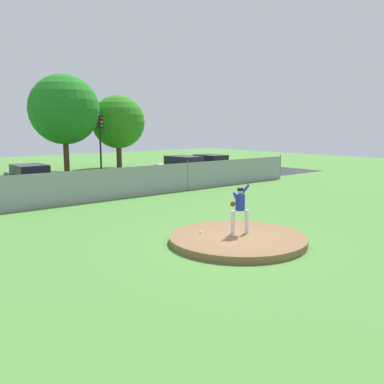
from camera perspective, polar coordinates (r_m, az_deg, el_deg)
ground_plane at (r=18.46m, az=-7.14°, el=-2.97°), size 80.00×80.00×0.00m
asphalt_strip at (r=25.94m, az=-17.22°, el=0.18°), size 44.00×7.00×0.01m
pitchers_mound at (r=13.87m, az=6.32°, el=-6.51°), size 4.56×4.56×0.23m
pitcher_youth at (r=13.93m, az=6.65°, el=-1.87°), size 0.78×0.35×1.68m
baseball at (r=14.10m, az=1.18°, el=-5.56°), size 0.07×0.07×0.07m
chainlink_fence at (r=21.76m, az=-12.82°, el=0.93°), size 29.49×0.07×1.77m
parked_car_navy at (r=25.40m, az=-21.53°, el=1.59°), size 1.84×4.11×1.68m
parked_car_white at (r=30.10m, az=-1.16°, el=3.32°), size 2.15×4.83×1.71m
parked_car_charcoal at (r=32.07m, az=2.59°, el=3.63°), size 1.95×4.43×1.67m
traffic_cone_orange at (r=28.73m, az=-7.67°, el=1.85°), size 0.40×0.40×0.55m
traffic_light_far at (r=31.55m, az=-12.55°, el=7.65°), size 0.28×0.46×4.61m
tree_broad_right at (r=36.71m, az=-17.31°, el=10.86°), size 5.85×5.85×8.17m
tree_broad_left at (r=39.06m, az=-10.21°, el=9.53°), size 4.89×4.89×6.70m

